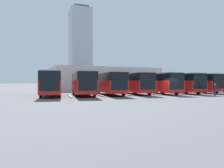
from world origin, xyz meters
The scene contains 19 objects.
ground_plane centered at (0.00, 0.00, 0.00)m, with size 600.00×600.00×0.00m, color #5B5B60.
bus_0 centered at (-15.35, -5.28, 1.90)m, with size 4.27×11.60×3.42m.
curb_divider_0 centered at (-13.16, -3.60, 0.07)m, with size 0.24×5.06×0.15m, color #B2B2AD.
bus_1 centered at (-10.96, -5.74, 1.90)m, with size 4.27×11.60×3.42m.
curb_divider_1 centered at (-8.77, -4.07, 0.07)m, with size 0.24×5.06×0.15m, color #B2B2AD.
bus_2 centered at (-6.57, -5.25, 1.90)m, with size 4.27×11.60×3.42m.
curb_divider_2 centered at (-4.39, -3.58, 0.07)m, with size 0.24×5.06×0.15m, color #B2B2AD.
bus_3 centered at (-2.19, -5.21, 1.90)m, with size 4.27×11.60×3.42m.
curb_divider_3 centered at (0.00, -3.53, 0.07)m, with size 0.24×5.06×0.15m, color #B2B2AD.
bus_4 centered at (2.20, -5.88, 1.90)m, with size 4.27×11.60×3.42m.
curb_divider_4 centered at (4.39, -4.20, 0.07)m, with size 0.24×5.06×0.15m, color #B2B2AD.
bus_5 centered at (6.58, -5.68, 1.90)m, with size 4.27×11.60×3.42m.
curb_divider_5 centered at (8.77, -4.00, 0.07)m, with size 0.24×5.06×0.15m, color #B2B2AD.
bus_6 centered at (10.97, -5.20, 1.90)m, with size 4.27×11.60×3.42m.
curb_divider_6 centered at (13.16, -3.52, 0.07)m, with size 0.24×5.06×0.15m, color #B2B2AD.
bus_7 centered at (15.35, -5.90, 1.90)m, with size 4.27×11.60×3.42m.
pedestrian centered at (-6.56, 2.25, 0.95)m, with size 0.55×0.55×1.76m.
station_building centered at (0.00, -26.60, 2.76)m, with size 25.80×16.82×5.48m.
office_tower centered at (-33.51, -186.50, 37.79)m, with size 19.93×19.93×76.78m.
Camera 1 is at (19.01, 25.69, 1.96)m, focal length 35.00 mm.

